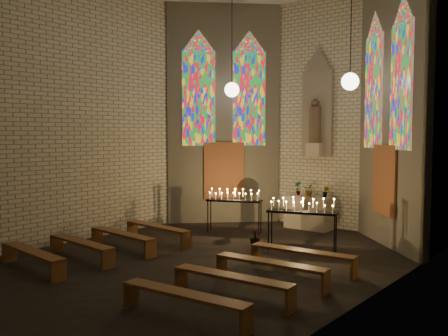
{
  "coord_description": "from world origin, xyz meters",
  "views": [
    {
      "loc": [
        7.41,
        -7.8,
        2.89
      ],
      "look_at": [
        0.07,
        1.29,
        2.08
      ],
      "focal_mm": 40.0,
      "sensor_mm": 36.0,
      "label": 1
    }
  ],
  "objects_px": {
    "votive_stand_left": "(234,198)",
    "votive_stand_right": "(302,208)",
    "altar": "(309,212)",
    "aisle_flower_pot": "(255,237)"
  },
  "relations": [
    {
      "from": "altar",
      "to": "aisle_flower_pot",
      "type": "relative_size",
      "value": 3.01
    },
    {
      "from": "votive_stand_right",
      "to": "votive_stand_left",
      "type": "bearing_deg",
      "value": 143.69
    },
    {
      "from": "votive_stand_left",
      "to": "altar",
      "type": "bearing_deg",
      "value": 29.04
    },
    {
      "from": "aisle_flower_pot",
      "to": "votive_stand_left",
      "type": "relative_size",
      "value": 0.28
    },
    {
      "from": "aisle_flower_pot",
      "to": "votive_stand_left",
      "type": "distance_m",
      "value": 2.0
    },
    {
      "from": "aisle_flower_pot",
      "to": "votive_stand_right",
      "type": "height_order",
      "value": "votive_stand_right"
    },
    {
      "from": "altar",
      "to": "votive_stand_left",
      "type": "xyz_separation_m",
      "value": [
        -1.41,
        -1.86,
        0.52
      ]
    },
    {
      "from": "votive_stand_left",
      "to": "votive_stand_right",
      "type": "bearing_deg",
      "value": -41.32
    },
    {
      "from": "altar",
      "to": "votive_stand_left",
      "type": "distance_m",
      "value": 2.39
    },
    {
      "from": "altar",
      "to": "votive_stand_left",
      "type": "relative_size",
      "value": 0.85
    }
  ]
}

